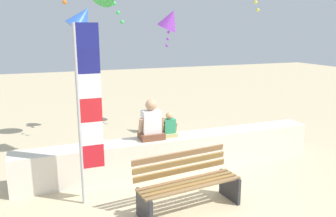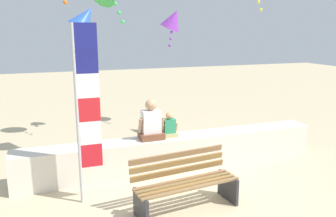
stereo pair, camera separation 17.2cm
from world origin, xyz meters
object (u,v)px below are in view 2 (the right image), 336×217
(flag_banner, at_px, (85,105))
(kite_purple, at_px, (173,19))
(park_bench, at_px, (185,183))
(kite_blue, at_px, (85,18))
(person_adult, at_px, (151,124))
(person_child, at_px, (169,127))

(flag_banner, xyz_separation_m, kite_purple, (2.99, 3.97, 1.47))
(park_bench, xyz_separation_m, kite_blue, (-0.93, 4.38, 2.70))
(person_adult, height_order, kite_purple, kite_purple)
(person_child, distance_m, kite_blue, 3.78)
(kite_purple, bearing_deg, park_bench, -108.42)
(flag_banner, distance_m, kite_purple, 5.18)
(park_bench, relative_size, kite_purple, 1.56)
(flag_banner, bearing_deg, person_adult, 32.40)
(person_adult, xyz_separation_m, kite_blue, (-0.87, 2.78, 2.11))
(kite_purple, bearing_deg, person_child, -111.86)
(park_bench, relative_size, flag_banner, 0.60)
(park_bench, xyz_separation_m, person_adult, (-0.06, 1.60, 0.59))
(kite_blue, xyz_separation_m, kite_purple, (2.50, 0.33, 0.01))
(person_child, bearing_deg, park_bench, -101.36)
(park_bench, distance_m, kite_purple, 5.65)
(park_bench, bearing_deg, person_child, 78.64)
(person_adult, bearing_deg, kite_purple, 62.27)
(park_bench, xyz_separation_m, kite_purple, (1.57, 4.71, 2.70))
(park_bench, bearing_deg, person_adult, 92.31)
(person_child, relative_size, flag_banner, 0.18)
(person_adult, bearing_deg, flag_banner, -147.60)
(person_child, bearing_deg, person_adult, -179.95)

